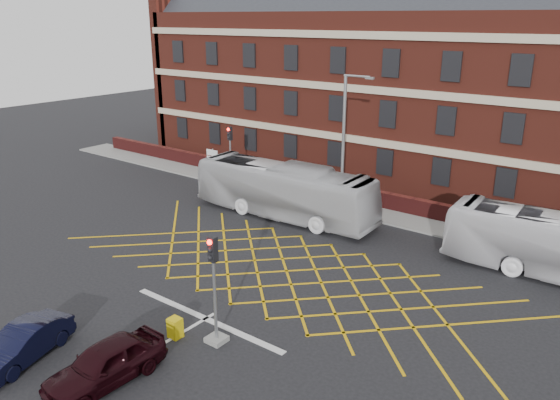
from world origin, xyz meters
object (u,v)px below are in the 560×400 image
Objects in this scene: car_navy at (23,344)px; utility_cabinet at (175,328)px; car_maroon at (105,363)px; street_lamp at (343,173)px; bus_left at (284,191)px; traffic_light_near at (215,300)px; direction_signs at (212,159)px; traffic_light_far at (231,161)px.

utility_cabinet is (3.23, 4.24, -0.24)m from car_navy.
street_lamp is (-1.72, 17.96, 2.22)m from car_maroon.
bus_left is 2.78× the size of traffic_light_near.
traffic_light_near is at bearing -45.73° from direction_signs.
traffic_light_far reaches higher than utility_cabinet.
street_lamp is 3.92× the size of direction_signs.
bus_left reaches higher than car_navy.
bus_left is 7.58m from traffic_light_far.
traffic_light_far reaches higher than bus_left.
bus_left is 17.52m from car_navy.
car_maroon is 0.99× the size of traffic_light_far.
traffic_light_far reaches higher than car_maroon.
bus_left is 14.06m from utility_cabinet.
traffic_light_near is (4.69, 4.97, 1.13)m from car_navy.
traffic_light_far is 1.94× the size of direction_signs.
traffic_light_far is (-7.00, 2.91, 0.11)m from bus_left.
car_navy is 0.91× the size of traffic_light_far.
car_navy is 23.76m from direction_signs.
traffic_light_far is (-13.17, 15.37, 0.00)m from traffic_light_near.
car_maroon is 0.49× the size of street_lamp.
car_maroon is at bearing -86.63° from utility_cabinet.
bus_left is 17.17m from car_maroon.
utility_cabinet is at bearing -49.79° from direction_signs.
street_lamp reaches higher than bus_left.
car_maroon is at bearing -107.79° from traffic_light_near.
bus_left is at bearing -20.86° from direction_signs.
traffic_light_far is at bearing 96.49° from car_navy.
traffic_light_far is at bearing 126.02° from utility_cabinet.
street_lamp reaches higher than car_navy.
traffic_light_far is at bearing -15.87° from direction_signs.
car_navy is (1.48, -17.43, -1.02)m from bus_left.
car_maroon is at bearing 0.20° from car_navy.
street_lamp reaches higher than car_maroon.
utility_cabinet is (-0.19, 3.24, -0.32)m from car_maroon.
utility_cabinet is (1.53, -14.72, -2.54)m from street_lamp.
car_navy is 6.93m from traffic_light_near.
car_maroon is 24.70m from direction_signs.
bus_left is 10.18m from direction_signs.
car_maroon is at bearing -84.54° from street_lamp.
street_lamp reaches higher than traffic_light_near.
traffic_light_far is (-11.90, 19.34, 1.05)m from car_maroon.
direction_signs is (-12.69, 2.10, -1.56)m from street_lamp.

